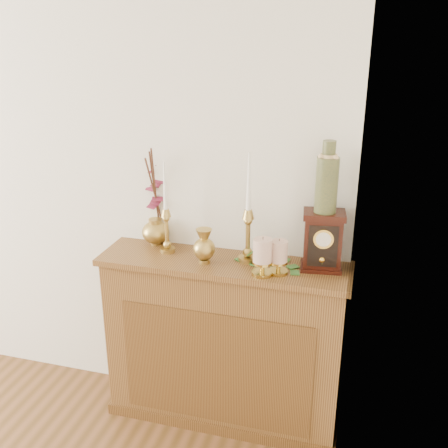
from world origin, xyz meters
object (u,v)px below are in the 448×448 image
(bud_vase, at_px, (204,246))
(candlestick_center, at_px, (248,227))
(ginger_jar, at_px, (156,199))
(candlestick_left, at_px, (166,223))
(ceramic_vase, at_px, (327,181))
(mantel_clock, at_px, (323,241))

(bud_vase, bearing_deg, candlestick_center, 21.53)
(ginger_jar, bearing_deg, candlestick_left, -49.56)
(candlestick_center, height_order, ceramic_vase, ceramic_vase)
(candlestick_left, relative_size, ceramic_vase, 1.43)
(bud_vase, height_order, mantel_clock, mantel_clock)
(candlestick_left, height_order, ginger_jar, ginger_jar)
(ginger_jar, bearing_deg, bud_vase, -31.12)
(candlestick_left, height_order, mantel_clock, candlestick_left)
(ginger_jar, relative_size, mantel_clock, 1.84)
(candlestick_center, bearing_deg, mantel_clock, 1.14)
(bud_vase, xyz_separation_m, ceramic_vase, (0.55, 0.09, 0.34))
(candlestick_left, xyz_separation_m, ceramic_vase, (0.77, 0.01, 0.28))
(candlestick_center, relative_size, ginger_jar, 1.03)
(bud_vase, distance_m, ceramic_vase, 0.65)
(mantel_clock, relative_size, ceramic_vase, 0.87)
(bud_vase, bearing_deg, mantel_clock, 8.73)
(candlestick_left, bearing_deg, candlestick_center, -0.11)
(candlestick_left, distance_m, mantel_clock, 0.77)
(candlestick_center, xyz_separation_m, bud_vase, (-0.20, -0.08, -0.09))
(candlestick_center, relative_size, ceramic_vase, 1.65)
(ginger_jar, height_order, ceramic_vase, ceramic_vase)
(bud_vase, relative_size, ginger_jar, 0.33)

